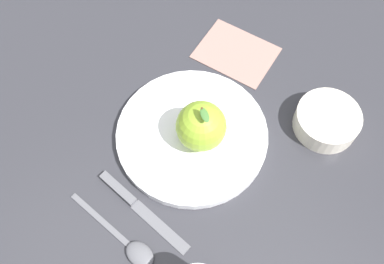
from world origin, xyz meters
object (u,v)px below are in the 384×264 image
(apple, at_px, (201,126))
(spoon, at_px, (131,246))
(dinner_plate, at_px, (192,135))
(side_bowl, at_px, (327,119))
(linen_napkin, at_px, (236,53))
(knife, at_px, (135,204))

(apple, bearing_deg, spoon, -55.20)
(dinner_plate, xyz_separation_m, spoon, (0.14, -0.16, -0.00))
(dinner_plate, xyz_separation_m, side_bowl, (0.07, 0.22, 0.01))
(dinner_plate, xyz_separation_m, linen_napkin, (-0.13, 0.15, -0.01))
(linen_napkin, bearing_deg, knife, -54.07)
(knife, relative_size, spoon, 1.08)
(knife, bearing_deg, side_bowl, 90.01)
(knife, xyz_separation_m, spoon, (0.06, -0.03, 0.00))
(apple, bearing_deg, side_bowl, 74.44)
(dinner_plate, bearing_deg, spoon, -50.36)
(dinner_plate, xyz_separation_m, apple, (0.02, 0.01, 0.05))
(side_bowl, bearing_deg, dinner_plate, -108.50)
(linen_napkin, bearing_deg, dinner_plate, -48.99)
(knife, bearing_deg, spoon, -26.34)
(apple, bearing_deg, knife, -67.47)
(knife, distance_m, linen_napkin, 0.35)
(knife, height_order, spoon, spoon)
(dinner_plate, xyz_separation_m, knife, (0.07, -0.13, -0.01))
(apple, relative_size, linen_napkin, 0.69)
(side_bowl, relative_size, spoon, 0.67)
(knife, bearing_deg, apple, 112.53)
(linen_napkin, bearing_deg, apple, -44.03)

